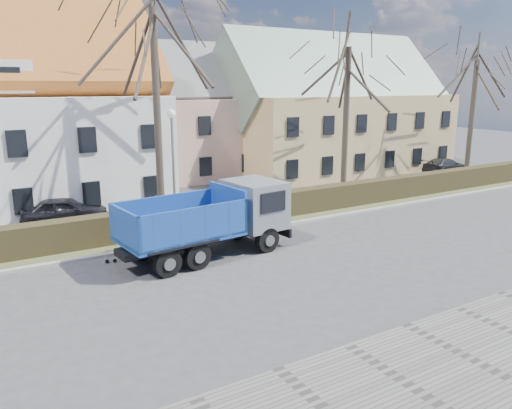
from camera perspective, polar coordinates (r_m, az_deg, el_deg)
ground at (r=19.63m, az=3.70°, el=-6.83°), size 120.00×120.00×0.00m
sidewalk_near at (r=14.14m, az=24.46°, el=-16.47°), size 80.00×5.00×0.08m
curb_far at (r=23.34m, az=-2.71°, el=-3.31°), size 80.00×0.30×0.12m
grass_strip at (r=24.71m, az=-4.46°, el=-2.40°), size 80.00×3.00×0.10m
hedge at (r=24.37m, az=-4.28°, el=-1.16°), size 60.00×0.90×1.30m
building_pink at (r=38.09m, az=-8.50°, el=9.17°), size 10.80×8.80×8.00m
building_yellow at (r=41.71m, az=8.79°, el=9.87°), size 18.80×10.80×8.50m
tree_1 at (r=25.10m, az=-11.32°, el=12.16°), size 9.20×9.20×12.65m
tree_2 at (r=31.29m, az=10.29°, el=10.92°), size 8.00×8.00×11.00m
tree_3 at (r=40.20m, az=23.52°, el=10.18°), size 7.60×7.60×10.45m
dump_truck at (r=20.07m, az=-6.32°, el=-2.00°), size 7.60×3.52×2.94m
streetlight at (r=24.07m, az=-9.41°, el=3.97°), size 0.45×0.45×5.79m
cart_frame at (r=20.43m, az=-16.82°, el=-5.66°), size 0.75×0.54×0.62m
parked_car_a at (r=26.62m, az=-20.98°, el=-0.67°), size 4.39×2.77×1.39m
parked_car_b at (r=41.93m, az=20.76°, el=4.17°), size 4.37×2.10×1.23m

